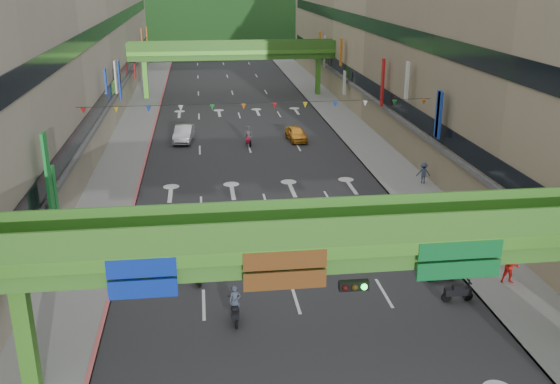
{
  "coord_description": "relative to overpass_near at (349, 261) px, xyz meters",
  "views": [
    {
      "loc": [
        -4.22,
        -14.89,
        15.23
      ],
      "look_at": [
        0.0,
        18.0,
        3.5
      ],
      "focal_mm": 40.0,
      "sensor_mm": 36.0,
      "label": 1
    }
  ],
  "objects": [
    {
      "name": "hill_left",
      "position": [
        -15.93,
        154.62,
        -5.21
      ],
      "size": [
        168.0,
        140.0,
        112.0
      ],
      "primitive_type": "ellipsoid",
      "color": "#1C4419",
      "rests_on": "ground"
    },
    {
      "name": "sidewalk_left",
      "position": [
        -11.93,
        44.62,
        -5.13
      ],
      "size": [
        4.0,
        140.0,
        0.15
      ],
      "primitive_type": "cube",
      "color": "gray",
      "rests_on": "ground"
    },
    {
      "name": "hill_right",
      "position": [
        24.07,
        174.62,
        -5.21
      ],
      "size": [
        208.0,
        176.0,
        128.0
      ],
      "primitive_type": "ellipsoid",
      "color": "#1C4419",
      "rests_on": "ground"
    },
    {
      "name": "overpass_near",
      "position": [
        0.0,
        0.0,
        0.0
      ],
      "size": [
        28.0,
        12.27,
        7.1
      ],
      "color": "#4C9E2D",
      "rests_on": "ground"
    },
    {
      "name": "pedestrian_blue",
      "position": [
        11.27,
        22.69,
        -4.41
      ],
      "size": [
        0.84,
        0.66,
        1.59
      ],
      "primitive_type": "imported",
      "rotation": [
        0.0,
        0.0,
        2.88
      ],
      "color": "navy",
      "rests_on": "ground"
    },
    {
      "name": "sidewalk_right",
      "position": [
        10.07,
        44.62,
        -5.13
      ],
      "size": [
        4.0,
        140.0,
        0.15
      ],
      "primitive_type": "cube",
      "color": "gray",
      "rests_on": "ground"
    },
    {
      "name": "parked_scooter_row",
      "position": [
        6.87,
        9.78,
        -4.68
      ],
      "size": [
        1.6,
        9.35,
        1.08
      ],
      "color": "black",
      "rests_on": "ground"
    },
    {
      "name": "building_row_right",
      "position": [
        18.0,
        44.62,
        4.25
      ],
      "size": [
        12.8,
        95.0,
        19.0
      ],
      "color": "gray",
      "rests_on": "ground"
    },
    {
      "name": "building_row_left",
      "position": [
        -19.86,
        44.62,
        4.25
      ],
      "size": [
        12.8,
        95.0,
        19.0
      ],
      "color": "#9E937F",
      "rests_on": "ground"
    },
    {
      "name": "pedestrian_dark",
      "position": [
        11.0,
        13.63,
        -4.4
      ],
      "size": [
        1.0,
        0.58,
        1.6
      ],
      "primitive_type": "imported",
      "rotation": [
        0.0,
        0.0,
        -0.21
      ],
      "color": "black",
      "rests_on": "ground"
    },
    {
      "name": "road_slab",
      "position": [
        -0.93,
        44.62,
        -5.2
      ],
      "size": [
        18.0,
        140.0,
        0.02
      ],
      "primitive_type": "cube",
      "color": "#28282B",
      "rests_on": "ground"
    },
    {
      "name": "bunting_string",
      "position": [
        -0.93,
        24.62,
        0.75
      ],
      "size": [
        26.0,
        0.36,
        0.47
      ],
      "color": "black",
      "rests_on": "ground"
    },
    {
      "name": "scooter_rider_mid",
      "position": [
        0.71,
        10.1,
        -4.26
      ],
      "size": [
        0.77,
        1.6,
        1.87
      ],
      "color": "black",
      "rests_on": "ground"
    },
    {
      "name": "pedestrian_red",
      "position": [
        10.16,
        6.63,
        -4.34
      ],
      "size": [
        0.95,
        0.8,
        1.73
      ],
      "primitive_type": "imported",
      "rotation": [
        0.0,
        0.0,
        -0.19
      ],
      "color": "red",
      "rests_on": "ground"
    },
    {
      "name": "curb_left",
      "position": [
        -10.03,
        44.62,
        -5.12
      ],
      "size": [
        0.2,
        140.0,
        0.18
      ],
      "primitive_type": "cube",
      "color": "#CC5959",
      "rests_on": "ground"
    },
    {
      "name": "car_silver",
      "position": [
        -6.88,
        37.93,
        -4.45
      ],
      "size": [
        2.09,
        4.73,
        1.51
      ],
      "primitive_type": "imported",
      "rotation": [
        0.0,
        0.0,
        -0.11
      ],
      "color": "#BABAC2",
      "rests_on": "ground"
    },
    {
      "name": "car_yellow",
      "position": [
        3.72,
        36.88,
        -4.54
      ],
      "size": [
        1.93,
        4.04,
        1.33
      ],
      "primitive_type": "imported",
      "rotation": [
        0.0,
        0.0,
        0.09
      ],
      "color": "gold",
      "rests_on": "ground"
    },
    {
      "name": "overpass_far",
      "position": [
        -0.93,
        59.62,
        0.2
      ],
      "size": [
        28.0,
        2.2,
        7.1
      ],
      "color": "#4C9E2D",
      "rests_on": "ground"
    },
    {
      "name": "curb_right",
      "position": [
        8.17,
        44.62,
        -5.12
      ],
      "size": [
        0.2,
        140.0,
        0.18
      ],
      "primitive_type": "cube",
      "color": "gray",
      "rests_on": "ground"
    },
    {
      "name": "scooter_rider_near",
      "position": [
        -3.99,
        4.88,
        -4.38
      ],
      "size": [
        0.58,
        1.6,
        1.83
      ],
      "color": "black",
      "rests_on": "ground"
    },
    {
      "name": "scooter_rider_left",
      "position": [
        -5.67,
        9.04,
        -4.16
      ],
      "size": [
        1.07,
        1.6,
        2.08
      ],
      "color": "#9B99A1",
      "rests_on": "ground"
    },
    {
      "name": "scooter_rider_far",
      "position": [
        -0.92,
        35.62,
        -4.27
      ],
      "size": [
        0.84,
        1.58,
        1.88
      ],
      "color": "maroon",
      "rests_on": "ground"
    }
  ]
}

